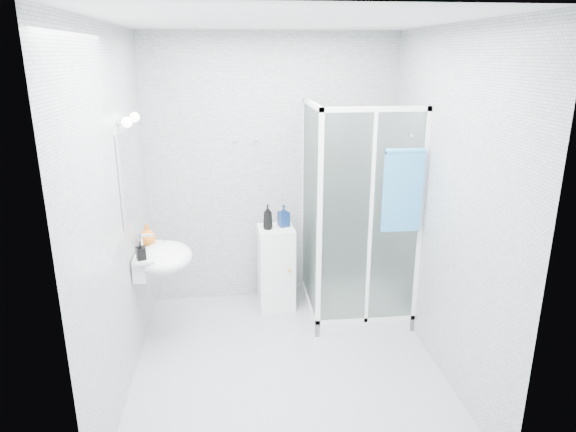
{
  "coord_description": "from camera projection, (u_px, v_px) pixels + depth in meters",
  "views": [
    {
      "loc": [
        -0.38,
        -3.55,
        2.39
      ],
      "look_at": [
        0.05,
        0.35,
        1.15
      ],
      "focal_mm": 32.0,
      "sensor_mm": 36.0,
      "label": 1
    }
  ],
  "objects": [
    {
      "name": "room",
      "position": [
        286.0,
        211.0,
        3.73
      ],
      "size": [
        2.4,
        2.6,
        2.6
      ],
      "color": "#B8BDBF",
      "rests_on": "ground"
    },
    {
      "name": "shower_enclosure",
      "position": [
        349.0,
        272.0,
        4.79
      ],
      "size": [
        0.9,
        0.95,
        2.0
      ],
      "color": "white",
      "rests_on": "ground"
    },
    {
      "name": "wall_basin",
      "position": [
        161.0,
        258.0,
        4.21
      ],
      "size": [
        0.46,
        0.56,
        0.35
      ],
      "color": "white",
      "rests_on": "ground"
    },
    {
      "name": "mirror",
      "position": [
        128.0,
        174.0,
        3.98
      ],
      "size": [
        0.02,
        0.6,
        0.7
      ],
      "primitive_type": "cube",
      "color": "white",
      "rests_on": "room"
    },
    {
      "name": "vanity_lights",
      "position": [
        130.0,
        120.0,
        3.85
      ],
      "size": [
        0.1,
        0.4,
        0.08
      ],
      "color": "silver",
      "rests_on": "room"
    },
    {
      "name": "wall_hooks",
      "position": [
        246.0,
        140.0,
        4.8
      ],
      "size": [
        0.23,
        0.06,
        0.03
      ],
      "color": "silver",
      "rests_on": "room"
    },
    {
      "name": "storage_cabinet",
      "position": [
        276.0,
        268.0,
        4.99
      ],
      "size": [
        0.35,
        0.37,
        0.82
      ],
      "rotation": [
        0.0,
        0.0,
        0.05
      ],
      "color": "white",
      "rests_on": "ground"
    },
    {
      "name": "hand_towel",
      "position": [
        403.0,
        189.0,
        4.17
      ],
      "size": [
        0.33,
        0.05,
        0.69
      ],
      "color": "#3283BE",
      "rests_on": "shower_enclosure"
    },
    {
      "name": "shampoo_bottle_a",
      "position": [
        268.0,
        217.0,
        4.79
      ],
      "size": [
        0.11,
        0.11,
        0.24
      ],
      "primitive_type": "imported",
      "rotation": [
        0.0,
        0.0,
        -0.24
      ],
      "color": "black",
      "rests_on": "storage_cabinet"
    },
    {
      "name": "shampoo_bottle_b",
      "position": [
        284.0,
        216.0,
        4.88
      ],
      "size": [
        0.12,
        0.12,
        0.21
      ],
      "primitive_type": "imported",
      "rotation": [
        0.0,
        0.0,
        0.3
      ],
      "color": "navy",
      "rests_on": "storage_cabinet"
    },
    {
      "name": "soap_dispenser_orange",
      "position": [
        147.0,
        234.0,
        4.28
      ],
      "size": [
        0.16,
        0.16,
        0.18
      ],
      "primitive_type": "imported",
      "rotation": [
        0.0,
        0.0,
        0.19
      ],
      "color": "#C66617",
      "rests_on": "wall_basin"
    },
    {
      "name": "soap_dispenser_black",
      "position": [
        141.0,
        251.0,
        3.97
      ],
      "size": [
        0.09,
        0.09,
        0.15
      ],
      "primitive_type": "imported",
      "rotation": [
        0.0,
        0.0,
        0.38
      ],
      "color": "black",
      "rests_on": "wall_basin"
    }
  ]
}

